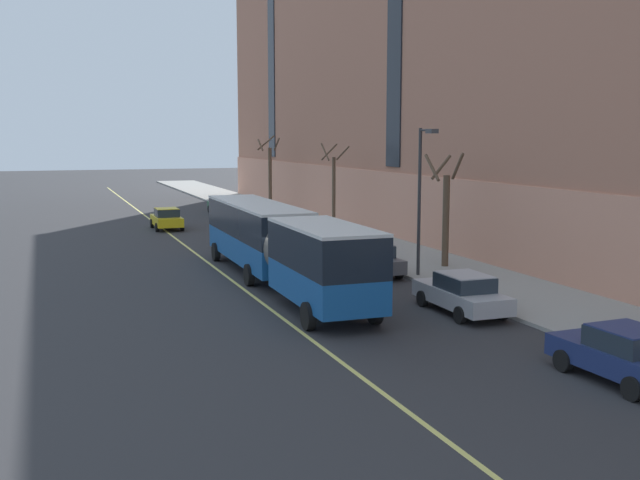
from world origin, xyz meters
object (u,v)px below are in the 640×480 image
(city_bus, at_px, (278,242))
(taxi_cab, at_px, (167,219))
(parked_car_black_1, at_px, (325,242))
(parked_car_green_2, at_px, (223,205))
(parked_car_navy_0, at_px, (624,354))
(street_lamp, at_px, (422,186))
(parked_car_white_3, at_px, (279,225))
(parked_car_silver_5, at_px, (462,293))
(street_tree_mid_block, at_px, (445,211))
(street_tree_far_downtown, at_px, (270,173))
(street_tree_far_uptown, at_px, (334,187))
(parked_car_darkgray_4, at_px, (372,259))

(city_bus, distance_m, taxi_cab, 22.94)
(parked_car_black_1, height_order, parked_car_green_2, same)
(parked_car_navy_0, height_order, street_lamp, street_lamp)
(parked_car_black_1, distance_m, parked_car_white_3, 8.98)
(parked_car_silver_5, distance_m, street_tree_mid_block, 10.06)
(street_tree_far_downtown, bearing_deg, city_bus, -105.96)
(city_bus, relative_size, street_tree_mid_block, 3.28)
(street_tree_far_uptown, distance_m, street_tree_far_downtown, 15.62)
(city_bus, distance_m, parked_car_darkgray_4, 5.27)
(taxi_cab, relative_size, street_tree_far_downtown, 0.63)
(parked_car_green_2, height_order, taxi_cab, same)
(city_bus, xyz_separation_m, parked_car_silver_5, (4.99, -7.63, -1.23))
(parked_car_silver_5, relative_size, street_tree_mid_block, 0.83)
(street_tree_mid_block, xyz_separation_m, street_lamp, (-2.44, -2.01, 1.43))
(street_tree_far_uptown, bearing_deg, parked_car_black_1, -114.19)
(taxi_cab, bearing_deg, parked_car_darkgray_4, -73.53)
(parked_car_silver_5, bearing_deg, street_tree_far_downtown, 83.89)
(taxi_cab, relative_size, street_lamp, 0.61)
(parked_car_white_3, bearing_deg, parked_car_silver_5, -90.34)
(city_bus, height_order, parked_car_black_1, city_bus)
(parked_car_green_2, relative_size, parked_car_white_3, 1.01)
(street_tree_mid_block, distance_m, street_lamp, 3.47)
(parked_car_white_3, xyz_separation_m, parked_car_silver_5, (-0.14, -24.00, 0.00))
(parked_car_darkgray_4, height_order, street_tree_far_uptown, street_tree_far_uptown)
(street_tree_far_uptown, bearing_deg, parked_car_silver_5, -100.00)
(parked_car_silver_5, bearing_deg, city_bus, 123.18)
(street_tree_far_downtown, bearing_deg, parked_car_black_1, -99.55)
(parked_car_black_1, xyz_separation_m, street_tree_mid_block, (4.21, -6.19, 2.20))
(city_bus, relative_size, taxi_cab, 4.45)
(parked_car_darkgray_4, bearing_deg, parked_car_silver_5, -90.45)
(city_bus, bearing_deg, street_tree_mid_block, 7.42)
(parked_car_white_3, bearing_deg, taxi_cab, 135.43)
(parked_car_darkgray_4, distance_m, street_lamp, 4.37)
(parked_car_darkgray_4, bearing_deg, taxi_cab, 106.47)
(parked_car_green_2, distance_m, parked_car_darkgray_4, 31.54)
(taxi_cab, bearing_deg, parked_car_navy_0, -80.77)
(street_tree_mid_block, height_order, street_tree_far_uptown, street_tree_far_uptown)
(street_lamp, bearing_deg, parked_car_white_3, 95.66)
(parked_car_green_2, relative_size, street_tree_far_downtown, 0.65)
(parked_car_silver_5, distance_m, street_lamp, 7.95)
(parked_car_white_3, height_order, parked_car_silver_5, same)
(taxi_cab, xyz_separation_m, street_tree_far_downtown, (10.73, 9.58, 2.70))
(taxi_cab, bearing_deg, parked_car_green_2, 56.14)
(taxi_cab, bearing_deg, parked_car_silver_5, -78.08)
(taxi_cab, height_order, street_tree_far_downtown, street_tree_far_downtown)
(parked_car_darkgray_4, xyz_separation_m, taxi_cab, (-6.51, 22.01, 0.00))
(parked_car_white_3, relative_size, street_lamp, 0.62)
(parked_car_black_1, distance_m, parked_car_green_2, 24.99)
(parked_car_white_3, xyz_separation_m, street_tree_mid_block, (4.14, -15.17, 2.20))
(taxi_cab, distance_m, street_lamp, 25.33)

